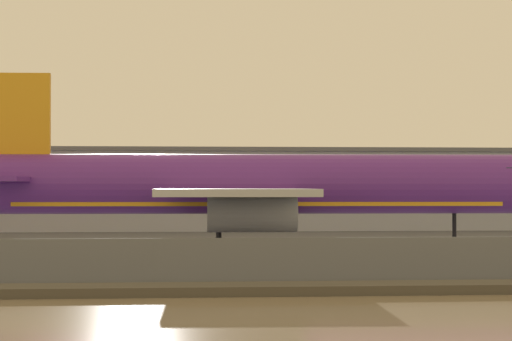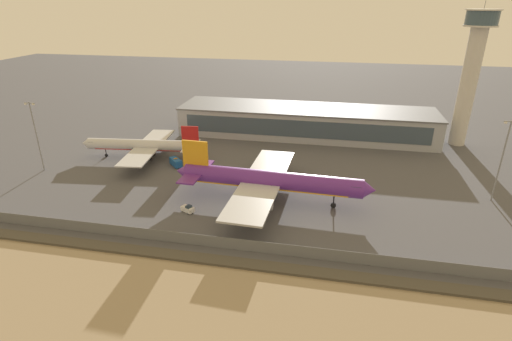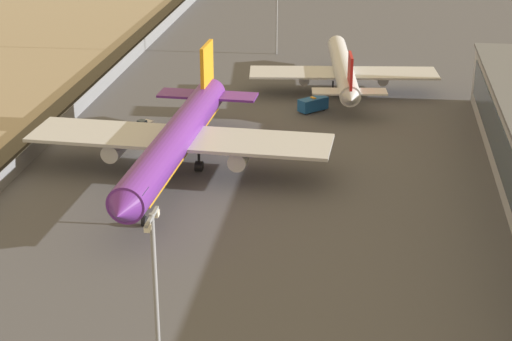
{
  "view_description": "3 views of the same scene",
  "coord_description": "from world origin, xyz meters",
  "px_view_note": "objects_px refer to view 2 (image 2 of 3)",
  "views": [
    {
      "loc": [
        0.98,
        -70.86,
        5.42
      ],
      "look_at": [
        7.67,
        6.21,
        6.7
      ],
      "focal_mm": 70.0,
      "sensor_mm": 36.0,
      "label": 1
    },
    {
      "loc": [
        21.69,
        -81.16,
        46.4
      ],
      "look_at": [
        1.75,
        18.15,
        2.67
      ],
      "focal_mm": 28.0,
      "sensor_mm": 36.0,
      "label": 2
    },
    {
      "loc": [
        114.68,
        32.1,
        46.39
      ],
      "look_at": [
        9.0,
        17.54,
        2.18
      ],
      "focal_mm": 60.0,
      "sensor_mm": 36.0,
      "label": 3
    }
  ],
  "objects_px": {
    "cargo_jet_purple": "(268,181)",
    "ops_van": "(176,162)",
    "baggage_tug": "(188,209)",
    "apron_light_mast_apron_east": "(36,133)",
    "passenger_jet_silver": "(144,145)",
    "apron_light_mast_apron_west": "(502,157)",
    "control_tower": "(472,68)"
  },
  "relations": [
    {
      "from": "control_tower",
      "to": "apron_light_mast_apron_west",
      "type": "xyz_separation_m",
      "value": [
        -2.11,
        -43.52,
        -14.32
      ]
    },
    {
      "from": "baggage_tug",
      "to": "apron_light_mast_apron_east",
      "type": "distance_m",
      "value": 53.68
    },
    {
      "from": "passenger_jet_silver",
      "to": "baggage_tug",
      "type": "distance_m",
      "value": 39.78
    },
    {
      "from": "cargo_jet_purple",
      "to": "apron_light_mast_apron_east",
      "type": "relative_size",
      "value": 2.44
    },
    {
      "from": "baggage_tug",
      "to": "ops_van",
      "type": "distance_m",
      "value": 29.17
    },
    {
      "from": "cargo_jet_purple",
      "to": "baggage_tug",
      "type": "relative_size",
      "value": 13.89
    },
    {
      "from": "passenger_jet_silver",
      "to": "control_tower",
      "type": "xyz_separation_m",
      "value": [
        99.79,
        33.68,
        21.76
      ]
    },
    {
      "from": "baggage_tug",
      "to": "apron_light_mast_apron_west",
      "type": "relative_size",
      "value": 0.17
    },
    {
      "from": "apron_light_mast_apron_west",
      "to": "apron_light_mast_apron_east",
      "type": "relative_size",
      "value": 1.02
    },
    {
      "from": "cargo_jet_purple",
      "to": "ops_van",
      "type": "relative_size",
      "value": 9.57
    },
    {
      "from": "cargo_jet_purple",
      "to": "apron_light_mast_apron_west",
      "type": "height_order",
      "value": "apron_light_mast_apron_west"
    },
    {
      "from": "baggage_tug",
      "to": "passenger_jet_silver",
      "type": "bearing_deg",
      "value": 129.68
    },
    {
      "from": "control_tower",
      "to": "apron_light_mast_apron_west",
      "type": "distance_m",
      "value": 45.86
    },
    {
      "from": "ops_van",
      "to": "apron_light_mast_apron_west",
      "type": "distance_m",
      "value": 86.44
    },
    {
      "from": "baggage_tug",
      "to": "ops_van",
      "type": "bearing_deg",
      "value": 117.09
    },
    {
      "from": "cargo_jet_purple",
      "to": "baggage_tug",
      "type": "distance_m",
      "value": 20.49
    },
    {
      "from": "control_tower",
      "to": "apron_light_mast_apron_west",
      "type": "height_order",
      "value": "control_tower"
    },
    {
      "from": "apron_light_mast_apron_west",
      "to": "ops_van",
      "type": "bearing_deg",
      "value": 176.47
    },
    {
      "from": "passenger_jet_silver",
      "to": "apron_light_mast_apron_west",
      "type": "xyz_separation_m",
      "value": [
        97.68,
        -9.83,
        7.45
      ]
    },
    {
      "from": "apron_light_mast_apron_east",
      "to": "baggage_tug",
      "type": "bearing_deg",
      "value": -17.17
    },
    {
      "from": "control_tower",
      "to": "passenger_jet_silver",
      "type": "bearing_deg",
      "value": -161.35
    },
    {
      "from": "passenger_jet_silver",
      "to": "control_tower",
      "type": "height_order",
      "value": "control_tower"
    },
    {
      "from": "cargo_jet_purple",
      "to": "ops_van",
      "type": "height_order",
      "value": "cargo_jet_purple"
    },
    {
      "from": "baggage_tug",
      "to": "apron_light_mast_apron_east",
      "type": "height_order",
      "value": "apron_light_mast_apron_east"
    },
    {
      "from": "ops_van",
      "to": "baggage_tug",
      "type": "bearing_deg",
      "value": -62.91
    },
    {
      "from": "apron_light_mast_apron_west",
      "to": "apron_light_mast_apron_east",
      "type": "bearing_deg",
      "value": -177.6
    },
    {
      "from": "baggage_tug",
      "to": "ops_van",
      "type": "xyz_separation_m",
      "value": [
        -13.28,
        25.97,
        0.47
      ]
    },
    {
      "from": "baggage_tug",
      "to": "apron_light_mast_apron_east",
      "type": "xyz_separation_m",
      "value": [
        -50.27,
        15.53,
        10.64
      ]
    },
    {
      "from": "passenger_jet_silver",
      "to": "control_tower",
      "type": "relative_size",
      "value": 0.86
    },
    {
      "from": "apron_light_mast_apron_east",
      "to": "passenger_jet_silver",
      "type": "bearing_deg",
      "value": 30.96
    },
    {
      "from": "apron_light_mast_apron_east",
      "to": "apron_light_mast_apron_west",
      "type": "bearing_deg",
      "value": 2.4
    },
    {
      "from": "passenger_jet_silver",
      "to": "ops_van",
      "type": "xyz_separation_m",
      "value": [
        12.03,
        -4.54,
        -2.88
      ]
    }
  ]
}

